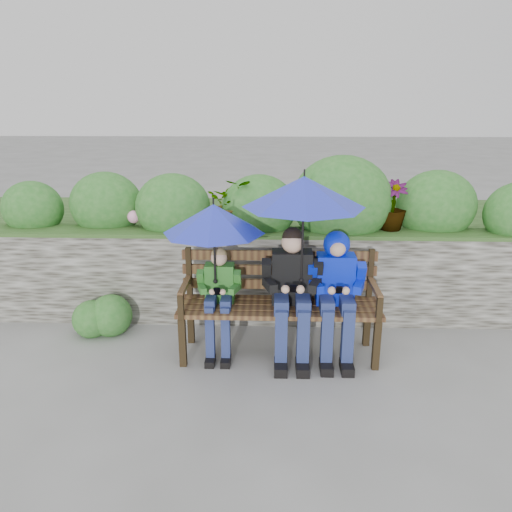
{
  "coord_description": "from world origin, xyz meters",
  "views": [
    {
      "loc": [
        0.15,
        -4.45,
        2.38
      ],
      "look_at": [
        0.0,
        0.1,
        0.95
      ],
      "focal_mm": 35.0,
      "sensor_mm": 36.0,
      "label": 1
    }
  ],
  "objects_px": {
    "park_bench": "(279,297)",
    "boy_middle": "(292,288)",
    "umbrella_right": "(304,192)",
    "boy_left": "(219,295)",
    "umbrella_left": "(214,219)",
    "boy_right": "(336,285)"
  },
  "relations": [
    {
      "from": "umbrella_left",
      "to": "umbrella_right",
      "type": "distance_m",
      "value": 0.84
    },
    {
      "from": "park_bench",
      "to": "boy_middle",
      "type": "distance_m",
      "value": 0.2
    },
    {
      "from": "boy_middle",
      "to": "umbrella_right",
      "type": "relative_size",
      "value": 1.14
    },
    {
      "from": "umbrella_right",
      "to": "park_bench",
      "type": "bearing_deg",
      "value": 154.84
    },
    {
      "from": "boy_left",
      "to": "boy_right",
      "type": "height_order",
      "value": "boy_right"
    },
    {
      "from": "boy_right",
      "to": "umbrella_left",
      "type": "height_order",
      "value": "umbrella_left"
    },
    {
      "from": "boy_middle",
      "to": "umbrella_left",
      "type": "relative_size",
      "value": 1.35
    },
    {
      "from": "park_bench",
      "to": "umbrella_right",
      "type": "xyz_separation_m",
      "value": [
        0.2,
        -0.1,
        1.03
      ]
    },
    {
      "from": "boy_middle",
      "to": "umbrella_left",
      "type": "height_order",
      "value": "umbrella_left"
    },
    {
      "from": "boy_right",
      "to": "umbrella_left",
      "type": "xyz_separation_m",
      "value": [
        -1.13,
        -0.01,
        0.62
      ]
    },
    {
      "from": "umbrella_left",
      "to": "boy_left",
      "type": "bearing_deg",
      "value": 30.28
    },
    {
      "from": "umbrella_left",
      "to": "umbrella_right",
      "type": "height_order",
      "value": "umbrella_right"
    },
    {
      "from": "park_bench",
      "to": "boy_right",
      "type": "bearing_deg",
      "value": -8.97
    },
    {
      "from": "boy_middle",
      "to": "umbrella_left",
      "type": "distance_m",
      "value": 0.97
    },
    {
      "from": "park_bench",
      "to": "boy_right",
      "type": "height_order",
      "value": "boy_right"
    },
    {
      "from": "park_bench",
      "to": "boy_left",
      "type": "distance_m",
      "value": 0.58
    },
    {
      "from": "umbrella_left",
      "to": "umbrella_right",
      "type": "xyz_separation_m",
      "value": [
        0.8,
        0.0,
        0.25
      ]
    },
    {
      "from": "boy_right",
      "to": "park_bench",
      "type": "bearing_deg",
      "value": 171.03
    },
    {
      "from": "park_bench",
      "to": "umbrella_left",
      "type": "height_order",
      "value": "umbrella_left"
    },
    {
      "from": "boy_left",
      "to": "umbrella_left",
      "type": "bearing_deg",
      "value": -149.72
    },
    {
      "from": "park_bench",
      "to": "boy_right",
      "type": "distance_m",
      "value": 0.56
    },
    {
      "from": "park_bench",
      "to": "boy_middle",
      "type": "bearing_deg",
      "value": -40.49
    }
  ]
}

